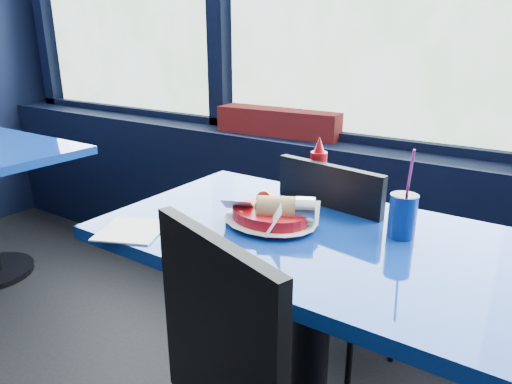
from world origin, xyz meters
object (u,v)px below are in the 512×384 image
food_basket (272,214)px  ketchup_bottle (318,171)px  planter_box (279,122)px  chair_near_back (334,258)px  near_table (312,289)px  soda_cup (403,215)px

food_basket → ketchup_bottle: bearing=87.5°
planter_box → ketchup_bottle: (0.54, -0.63, -0.02)m
chair_near_back → ketchup_bottle: 0.34m
chair_near_back → food_basket: 0.44m
near_table → planter_box: planter_box is taller
planter_box → near_table: bearing=-57.9°
planter_box → soda_cup: (0.87, -0.79, -0.05)m
near_table → soda_cup: soda_cup is taller
ketchup_bottle → chair_near_back: bearing=47.1°
near_table → soda_cup: bearing=28.2°
food_basket → ketchup_bottle: size_ratio=1.24×
chair_near_back → ketchup_bottle: ketchup_bottle is taller
near_table → chair_near_back: size_ratio=1.35×
chair_near_back → near_table: bearing=112.2°
planter_box → ketchup_bottle: 0.83m
near_table → chair_near_back: (-0.08, 0.32, -0.06)m
near_table → soda_cup: size_ratio=4.74×
food_basket → ketchup_bottle: ketchup_bottle is taller
planter_box → soda_cup: size_ratio=2.55×
soda_cup → near_table: bearing=-151.8°
soda_cup → food_basket: bearing=-158.5°
planter_box → food_basket: (0.53, -0.92, -0.08)m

